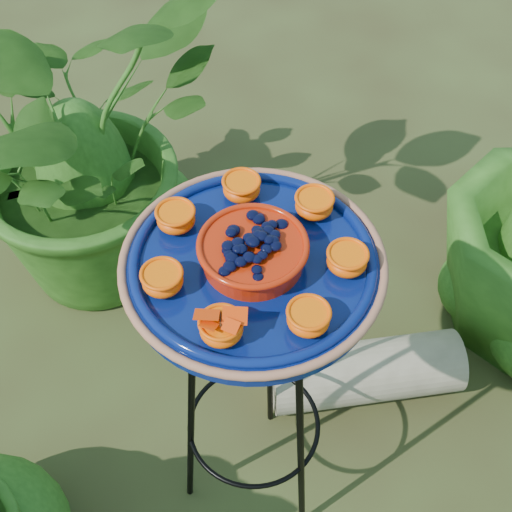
% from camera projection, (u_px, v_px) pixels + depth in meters
% --- Properties ---
extents(ground_plane, '(20.00, 20.00, 0.00)m').
position_uv_depth(ground_plane, '(262.00, 458.00, 1.93)').
color(ground_plane, '#322816').
rests_on(ground_plane, ground).
extents(tripod_stand, '(0.37, 0.37, 0.86)m').
position_uv_depth(tripod_stand, '(254.00, 375.00, 1.49)').
color(tripod_stand, black).
rests_on(tripod_stand, ground).
extents(feeder_dish, '(0.52, 0.52, 0.10)m').
position_uv_depth(feeder_dish, '(253.00, 262.00, 1.20)').
color(feeder_dish, '#071759').
rests_on(feeder_dish, tripod_stand).
extents(driftwood_log, '(0.56, 0.28, 0.18)m').
position_uv_depth(driftwood_log, '(365.00, 372.00, 2.00)').
color(driftwood_log, tan).
rests_on(driftwood_log, ground).
extents(shrub_back_left, '(1.14, 1.17, 0.99)m').
position_uv_depth(shrub_back_left, '(77.00, 141.00, 2.01)').
color(shrub_back_left, '#244C14').
rests_on(shrub_back_left, ground).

